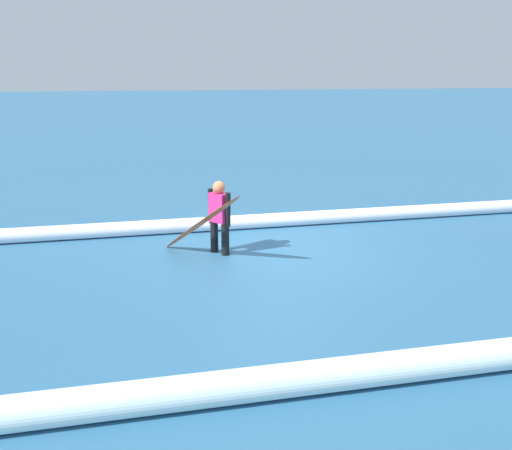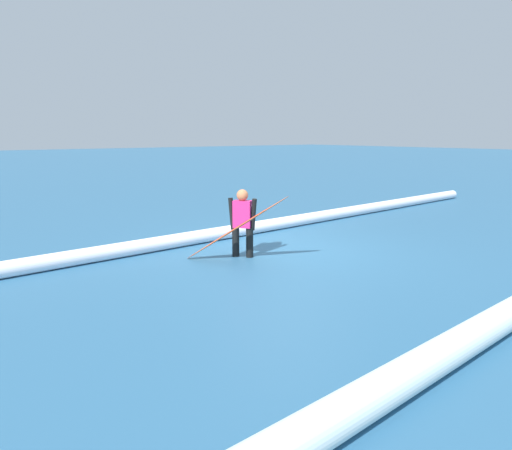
# 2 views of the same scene
# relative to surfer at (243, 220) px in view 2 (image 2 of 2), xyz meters

# --- Properties ---
(ground_plane) EXTENTS (138.21, 138.21, 0.00)m
(ground_plane) POSITION_rel_surfer_xyz_m (-0.99, 0.09, -0.73)
(ground_plane) COLOR #2F638A
(surfer) EXTENTS (0.37, 0.51, 1.31)m
(surfer) POSITION_rel_surfer_xyz_m (0.00, 0.00, 0.00)
(surfer) COLOR black
(surfer) RESTS_ON ground_plane
(surfboard) EXTENTS (1.35, 1.80, 1.31)m
(surfboard) POSITION_rel_surfer_xyz_m (0.36, 0.27, -0.09)
(surfboard) COLOR #E55926
(surfboard) RESTS_ON ground_plane
(wave_crest_foreground) EXTENTS (23.90, 1.37, 0.29)m
(wave_crest_foreground) POSITION_rel_surfer_xyz_m (0.81, -1.45, -0.58)
(wave_crest_foreground) COLOR white
(wave_crest_foreground) RESTS_ON ground_plane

